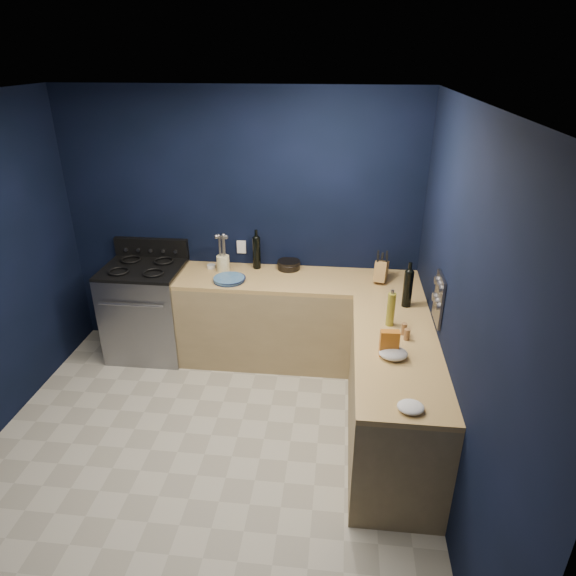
# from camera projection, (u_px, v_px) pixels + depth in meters

# --- Properties ---
(floor) EXTENTS (3.50, 3.50, 0.02)m
(floor) POSITION_uv_depth(u_px,v_px,m) (205.00, 455.00, 3.95)
(floor) COLOR #BCB7A4
(floor) RESTS_ON ground
(ceiling) EXTENTS (3.50, 3.50, 0.02)m
(ceiling) POSITION_uv_depth(u_px,v_px,m) (172.00, 101.00, 2.83)
(ceiling) COLOR silver
(ceiling) RESTS_ON ground
(wall_back) EXTENTS (3.50, 0.02, 2.60)m
(wall_back) POSITION_uv_depth(u_px,v_px,m) (241.00, 225.00, 4.97)
(wall_back) COLOR black
(wall_back) RESTS_ON ground
(wall_right) EXTENTS (0.02, 3.50, 2.60)m
(wall_right) POSITION_uv_depth(u_px,v_px,m) (459.00, 321.00, 3.22)
(wall_right) COLOR black
(wall_right) RESTS_ON ground
(wall_front) EXTENTS (3.50, 0.02, 2.60)m
(wall_front) POSITION_uv_depth(u_px,v_px,m) (53.00, 532.00, 1.81)
(wall_front) COLOR black
(wall_front) RESTS_ON ground
(cab_back) EXTENTS (2.30, 0.63, 0.86)m
(cab_back) POSITION_uv_depth(u_px,v_px,m) (298.00, 321.00, 4.99)
(cab_back) COLOR tan
(cab_back) RESTS_ON floor
(top_back) EXTENTS (2.30, 0.63, 0.04)m
(top_back) POSITION_uv_depth(u_px,v_px,m) (298.00, 280.00, 4.80)
(top_back) COLOR olive
(top_back) RESTS_ON cab_back
(cab_right) EXTENTS (0.63, 1.67, 0.86)m
(cab_right) POSITION_uv_depth(u_px,v_px,m) (392.00, 400.00, 3.88)
(cab_right) COLOR tan
(cab_right) RESTS_ON floor
(top_right) EXTENTS (0.63, 1.67, 0.04)m
(top_right) POSITION_uv_depth(u_px,v_px,m) (397.00, 350.00, 3.69)
(top_right) COLOR olive
(top_right) RESTS_ON cab_right
(gas_range) EXTENTS (0.76, 0.66, 0.92)m
(gas_range) POSITION_uv_depth(u_px,v_px,m) (148.00, 312.00, 5.12)
(gas_range) COLOR gray
(gas_range) RESTS_ON floor
(oven_door) EXTENTS (0.59, 0.02, 0.42)m
(oven_door) POSITION_uv_depth(u_px,v_px,m) (136.00, 328.00, 4.84)
(oven_door) COLOR black
(oven_door) RESTS_ON gas_range
(cooktop) EXTENTS (0.76, 0.66, 0.03)m
(cooktop) POSITION_uv_depth(u_px,v_px,m) (142.00, 269.00, 4.91)
(cooktop) COLOR black
(cooktop) RESTS_ON gas_range
(backguard) EXTENTS (0.76, 0.06, 0.20)m
(backguard) POSITION_uv_depth(u_px,v_px,m) (152.00, 248.00, 5.14)
(backguard) COLOR black
(backguard) RESTS_ON gas_range
(spice_panel) EXTENTS (0.02, 0.28, 0.38)m
(spice_panel) POSITION_uv_depth(u_px,v_px,m) (439.00, 299.00, 3.77)
(spice_panel) COLOR gray
(spice_panel) RESTS_ON wall_right
(wall_outlet) EXTENTS (0.09, 0.02, 0.13)m
(wall_outlet) POSITION_uv_depth(u_px,v_px,m) (241.00, 247.00, 5.05)
(wall_outlet) COLOR white
(wall_outlet) RESTS_ON wall_back
(plate_stack) EXTENTS (0.33, 0.33, 0.04)m
(plate_stack) POSITION_uv_depth(u_px,v_px,m) (229.00, 279.00, 4.73)
(plate_stack) COLOR #32639E
(plate_stack) RESTS_ON top_back
(ramekin) EXTENTS (0.10, 0.10, 0.03)m
(ramekin) POSITION_uv_depth(u_px,v_px,m) (211.00, 266.00, 5.01)
(ramekin) COLOR white
(ramekin) RESTS_ON top_back
(utensil_crock) EXTENTS (0.15, 0.15, 0.16)m
(utensil_crock) POSITION_uv_depth(u_px,v_px,m) (223.00, 263.00, 4.92)
(utensil_crock) COLOR #FAEFC7
(utensil_crock) RESTS_ON top_back
(wine_bottle_back) EXTENTS (0.10, 0.10, 0.32)m
(wine_bottle_back) POSITION_uv_depth(u_px,v_px,m) (257.00, 253.00, 4.95)
(wine_bottle_back) COLOR black
(wine_bottle_back) RESTS_ON top_back
(lemon_basket) EXTENTS (0.22, 0.22, 0.08)m
(lemon_basket) POSITION_uv_depth(u_px,v_px,m) (289.00, 265.00, 4.98)
(lemon_basket) COLOR black
(lemon_basket) RESTS_ON top_back
(knife_block) EXTENTS (0.16, 0.25, 0.24)m
(knife_block) POSITION_uv_depth(u_px,v_px,m) (381.00, 271.00, 4.70)
(knife_block) COLOR olive
(knife_block) RESTS_ON top_back
(wine_bottle_right) EXTENTS (0.08, 0.08, 0.32)m
(wine_bottle_right) POSITION_uv_depth(u_px,v_px,m) (408.00, 289.00, 4.21)
(wine_bottle_right) COLOR black
(wine_bottle_right) RESTS_ON top_right
(oil_bottle) EXTENTS (0.06, 0.06, 0.27)m
(oil_bottle) POSITION_uv_depth(u_px,v_px,m) (391.00, 309.00, 3.92)
(oil_bottle) COLOR olive
(oil_bottle) RESTS_ON top_right
(spice_jar_near) EXTENTS (0.04, 0.04, 0.09)m
(spice_jar_near) POSITION_uv_depth(u_px,v_px,m) (404.00, 329.00, 3.83)
(spice_jar_near) COLOR olive
(spice_jar_near) RESTS_ON top_right
(spice_jar_far) EXTENTS (0.06, 0.06, 0.09)m
(spice_jar_far) POSITION_uv_depth(u_px,v_px,m) (407.00, 334.00, 3.76)
(spice_jar_far) COLOR olive
(spice_jar_far) RESTS_ON top_right
(crouton_bag) EXTENTS (0.14, 0.07, 0.20)m
(crouton_bag) POSITION_uv_depth(u_px,v_px,m) (389.00, 343.00, 3.55)
(crouton_bag) COLOR #A92D24
(crouton_bag) RESTS_ON top_right
(towel_front) EXTENTS (0.25, 0.23, 0.07)m
(towel_front) POSITION_uv_depth(u_px,v_px,m) (393.00, 353.00, 3.54)
(towel_front) COLOR white
(towel_front) RESTS_ON top_right
(towel_end) EXTENTS (0.18, 0.17, 0.05)m
(towel_end) POSITION_uv_depth(u_px,v_px,m) (411.00, 407.00, 3.03)
(towel_end) COLOR white
(towel_end) RESTS_ON top_right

